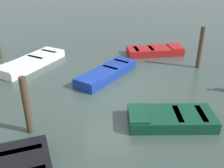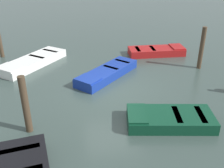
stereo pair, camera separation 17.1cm
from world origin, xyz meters
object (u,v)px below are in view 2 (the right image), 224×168
Objects in this scene: rowboat_red at (157,51)px; rowboat_blue at (107,73)px; rowboat_white at (32,62)px; mooring_piling_far_right at (202,48)px; mooring_piling_mid_right at (25,105)px; rowboat_dark_green at (169,119)px.

rowboat_red is 4.28m from rowboat_blue.
rowboat_white is 1.81× the size of mooring_piling_far_right.
mooring_piling_mid_right reaches higher than rowboat_blue.
mooring_piling_mid_right is at bearing 43.39° from rowboat_white.
rowboat_blue is at bearing -129.92° from mooring_piling_mid_right.
rowboat_blue is at bearing -139.44° from rowboat_red.
mooring_piling_far_right is at bearing -54.84° from rowboat_red.
mooring_piling_far_right reaches higher than mooring_piling_mid_right.
rowboat_red is 0.96× the size of rowboat_blue.
mooring_piling_mid_right is 0.93× the size of mooring_piling_far_right.
rowboat_red is 7.11m from rowboat_dark_green.
rowboat_white and rowboat_blue have the same top height.
rowboat_white and rowboat_dark_green have the same top height.
mooring_piling_far_right reaches higher than rowboat_white.
mooring_piling_mid_right reaches higher than rowboat_red.
rowboat_red is 1.51× the size of mooring_piling_far_right.
rowboat_blue is at bearing -60.16° from rowboat_dark_green.
rowboat_red is at bearing -57.12° from mooring_piling_far_right.
rowboat_red and rowboat_blue have the same top height.
rowboat_dark_green is (-5.21, 6.34, 0.00)m from rowboat_white.
mooring_piling_mid_right is (-0.48, 5.94, 0.78)m from rowboat_white.
mooring_piling_mid_right reaches higher than rowboat_white.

